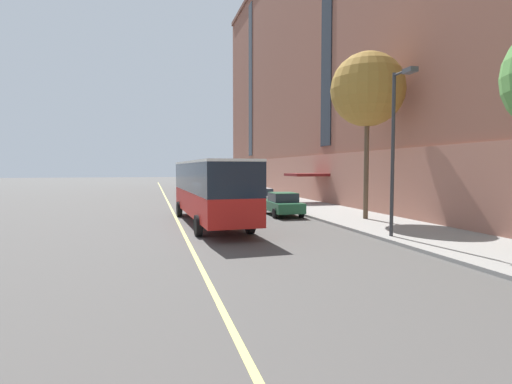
{
  "coord_description": "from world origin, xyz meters",
  "views": [
    {
      "loc": [
        -3.02,
        -18.95,
        3.17
      ],
      "look_at": [
        2.86,
        3.36,
        1.8
      ],
      "focal_mm": 28.0,
      "sensor_mm": 36.0,
      "label": 1
    }
  ],
  "objects_px": {
    "city_bus": "(210,188)",
    "street_lamp": "(396,137)",
    "parked_car_black_3": "(239,192)",
    "parked_car_silver_5": "(260,197)",
    "street_tree_mid_block": "(368,90)",
    "parked_car_green_4": "(282,204)",
    "parked_car_green_0": "(217,186)"
  },
  "relations": [
    {
      "from": "street_lamp",
      "to": "street_tree_mid_block",
      "type": "bearing_deg",
      "value": 70.88
    },
    {
      "from": "city_bus",
      "to": "parked_car_silver_5",
      "type": "relative_size",
      "value": 2.96
    },
    {
      "from": "city_bus",
      "to": "parked_car_green_0",
      "type": "bearing_deg",
      "value": 80.2
    },
    {
      "from": "parked_car_green_0",
      "to": "street_lamp",
      "type": "bearing_deg",
      "value": -87.14
    },
    {
      "from": "city_bus",
      "to": "street_tree_mid_block",
      "type": "height_order",
      "value": "street_tree_mid_block"
    },
    {
      "from": "parked_car_green_0",
      "to": "parked_car_silver_5",
      "type": "bearing_deg",
      "value": -89.59
    },
    {
      "from": "parked_car_green_0",
      "to": "street_lamp",
      "type": "xyz_separation_m",
      "value": [
        1.88,
        -37.51,
        3.75
      ]
    },
    {
      "from": "parked_car_silver_5",
      "to": "street_lamp",
      "type": "height_order",
      "value": "street_lamp"
    },
    {
      "from": "city_bus",
      "to": "parked_car_silver_5",
      "type": "xyz_separation_m",
      "value": [
        5.43,
        9.15,
        -1.3
      ]
    },
    {
      "from": "city_bus",
      "to": "parked_car_silver_5",
      "type": "height_order",
      "value": "city_bus"
    },
    {
      "from": "parked_car_green_4",
      "to": "street_tree_mid_block",
      "type": "xyz_separation_m",
      "value": [
        3.97,
        -3.91,
        7.02
      ]
    },
    {
      "from": "city_bus",
      "to": "street_tree_mid_block",
      "type": "xyz_separation_m",
      "value": [
        9.25,
        -0.9,
        5.72
      ]
    },
    {
      "from": "parked_car_green_0",
      "to": "parked_car_black_3",
      "type": "xyz_separation_m",
      "value": [
        0.05,
        -13.93,
        -0.0
      ]
    },
    {
      "from": "parked_car_green_0",
      "to": "street_tree_mid_block",
      "type": "distance_m",
      "value": 32.48
    },
    {
      "from": "street_tree_mid_block",
      "to": "street_lamp",
      "type": "height_order",
      "value": "street_tree_mid_block"
    },
    {
      "from": "parked_car_black_3",
      "to": "city_bus",
      "type": "bearing_deg",
      "value": -107.78
    },
    {
      "from": "parked_car_green_0",
      "to": "parked_car_black_3",
      "type": "bearing_deg",
      "value": -89.78
    },
    {
      "from": "parked_car_silver_5",
      "to": "parked_car_green_4",
      "type": "bearing_deg",
      "value": -91.41
    },
    {
      "from": "city_bus",
      "to": "parked_car_green_0",
      "type": "height_order",
      "value": "city_bus"
    },
    {
      "from": "parked_car_green_4",
      "to": "street_lamp",
      "type": "relative_size",
      "value": 0.63
    },
    {
      "from": "parked_car_green_0",
      "to": "parked_car_green_4",
      "type": "distance_m",
      "value": 27.55
    },
    {
      "from": "city_bus",
      "to": "parked_car_green_4",
      "type": "bearing_deg",
      "value": 29.65
    },
    {
      "from": "parked_car_black_3",
      "to": "street_tree_mid_block",
      "type": "bearing_deg",
      "value": -77.39
    },
    {
      "from": "parked_car_black_3",
      "to": "street_tree_mid_block",
      "type": "height_order",
      "value": "street_tree_mid_block"
    },
    {
      "from": "parked_car_black_3",
      "to": "street_lamp",
      "type": "xyz_separation_m",
      "value": [
        1.82,
        -23.59,
        3.75
      ]
    },
    {
      "from": "city_bus",
      "to": "parked_car_green_4",
      "type": "xyz_separation_m",
      "value": [
        5.28,
        3.01,
        -1.3
      ]
    },
    {
      "from": "parked_car_green_4",
      "to": "street_tree_mid_block",
      "type": "distance_m",
      "value": 8.96
    },
    {
      "from": "city_bus",
      "to": "street_lamp",
      "type": "xyz_separation_m",
      "value": [
        7.16,
        -6.96,
        2.45
      ]
    },
    {
      "from": "parked_car_green_0",
      "to": "parked_car_black_3",
      "type": "height_order",
      "value": "same"
    },
    {
      "from": "parked_car_black_3",
      "to": "street_tree_mid_block",
      "type": "distance_m",
      "value": 19.29
    },
    {
      "from": "parked_car_green_0",
      "to": "street_lamp",
      "type": "height_order",
      "value": "street_lamp"
    },
    {
      "from": "parked_car_black_3",
      "to": "parked_car_silver_5",
      "type": "relative_size",
      "value": 1.01
    }
  ]
}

